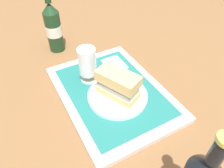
{
  "coord_description": "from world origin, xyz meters",
  "views": [
    {
      "loc": [
        -0.44,
        0.24,
        0.51
      ],
      "look_at": [
        0.0,
        0.0,
        0.05
      ],
      "focal_mm": 34.02,
      "sensor_mm": 36.0,
      "label": 1
    }
  ],
  "objects": [
    {
      "name": "tray",
      "position": [
        0.0,
        0.0,
        0.01
      ],
      "size": [
        0.44,
        0.32,
        0.02
      ],
      "primitive_type": "cube",
      "color": "silver",
      "rests_on": "ground_plane"
    },
    {
      "name": "beer_glass",
      "position": [
        0.09,
        0.04,
        0.09
      ],
      "size": [
        0.06,
        0.06,
        0.12
      ],
      "color": "silver",
      "rests_on": "placemat"
    },
    {
      "name": "ground_plane",
      "position": [
        0.0,
        0.0,
        0.0
      ],
      "size": [
        3.0,
        3.0,
        0.0
      ],
      "primitive_type": "plane",
      "color": "brown"
    },
    {
      "name": "placemat",
      "position": [
        0.0,
        0.0,
        0.02
      ],
      "size": [
        0.38,
        0.27,
        0.0
      ],
      "primitive_type": "cube",
      "color": "#1E6B66",
      "rests_on": "tray"
    },
    {
      "name": "sandwich",
      "position": [
        -0.03,
        -0.0,
        0.08
      ],
      "size": [
        0.14,
        0.11,
        0.08
      ],
      "rotation": [
        0.0,
        0.0,
        0.43
      ],
      "color": "tan",
      "rests_on": "plate"
    },
    {
      "name": "napkin_folded",
      "position": [
        0.12,
        -0.07,
        0.02
      ],
      "size": [
        0.09,
        0.07,
        0.01
      ],
      "primitive_type": "cube",
      "color": "white",
      "rests_on": "placemat"
    },
    {
      "name": "plate",
      "position": [
        -0.04,
        -0.0,
        0.03
      ],
      "size": [
        0.19,
        0.19,
        0.01
      ],
      "primitive_type": "cylinder",
      "color": "white",
      "rests_on": "placemat"
    },
    {
      "name": "beer_bottle",
      "position": [
        0.36,
        0.07,
        0.1
      ],
      "size": [
        0.07,
        0.07,
        0.27
      ],
      "color": "#19381E",
      "rests_on": "ground_plane"
    }
  ]
}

